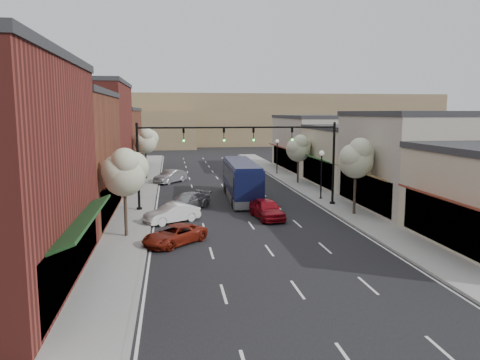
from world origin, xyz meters
name	(u,v)px	position (x,y,z in m)	size (l,w,h in m)	color
ground	(256,233)	(0.00, 0.00, 0.00)	(160.00, 160.00, 0.00)	black
sidewalk_left	(142,189)	(-8.40, 18.50, 0.07)	(2.80, 73.00, 0.15)	gray
sidewalk_right	(302,185)	(8.40, 18.50, 0.07)	(2.80, 73.00, 0.15)	gray
curb_left	(156,189)	(-7.00, 18.50, 0.07)	(0.25, 73.00, 0.17)	gray
curb_right	(290,186)	(7.00, 18.50, 0.07)	(0.25, 73.00, 0.17)	gray
bldg_left_midnear	(48,156)	(-14.23, 6.00, 4.66)	(10.14, 14.10, 9.40)	brown
bldg_left_midfar	(82,136)	(-14.24, 20.00, 5.40)	(10.14, 14.10, 10.90)	maroon
bldg_left_far	(105,139)	(-14.22, 36.00, 4.16)	(10.14, 18.10, 8.40)	brown
bldg_right_midnear	(410,161)	(13.72, 6.00, 3.91)	(9.14, 12.10, 7.90)	#ABA193
bldg_right_midfar	(352,156)	(13.70, 18.00, 3.17)	(9.14, 12.10, 6.40)	#B7AE91
bldg_right_far	(313,143)	(13.71, 32.00, 3.66)	(9.14, 16.10, 7.40)	#ABA193
hill_far	(192,119)	(0.00, 90.00, 6.00)	(120.00, 30.00, 12.00)	#7A6647
hill_near	(80,130)	(-25.00, 78.00, 4.00)	(50.00, 20.00, 8.00)	#7A6647
signal_mast_right	(306,151)	(5.62, 8.00, 4.62)	(8.22, 0.46, 7.00)	black
signal_mast_left	(168,153)	(-5.62, 8.00, 4.62)	(8.22, 0.46, 7.00)	black
tree_right_near	(357,157)	(8.35, 3.94, 4.45)	(2.85, 2.65, 5.95)	#47382B
tree_right_far	(299,148)	(8.35, 19.94, 3.99)	(2.85, 2.65, 5.43)	#47382B
tree_left_near	(125,171)	(-8.25, -0.06, 4.22)	(2.85, 2.65, 5.69)	#47382B
tree_left_far	(146,140)	(-8.25, 25.94, 4.60)	(2.85, 2.65, 6.13)	#47382B
lamp_post_near	(321,167)	(7.80, 10.50, 3.01)	(0.44, 0.44, 4.44)	black
lamp_post_far	(277,151)	(7.80, 28.00, 3.01)	(0.44, 0.44, 4.44)	black
coach_bus	(241,180)	(0.80, 11.88, 1.79)	(2.81, 11.27, 3.43)	#0D1135
red_hatchback	(267,209)	(1.50, 3.88, 0.75)	(1.77, 4.39, 1.49)	maroon
parked_car_a	(174,235)	(-5.33, -1.94, 0.58)	(1.92, 4.17, 1.16)	maroon
parked_car_b	(172,213)	(-5.45, 3.71, 0.67)	(1.41, 4.04, 1.33)	white
parked_car_c	(187,201)	(-4.20, 8.21, 0.66)	(1.85, 4.54, 1.32)	gray
parked_car_e	(170,176)	(-5.52, 22.76, 0.72)	(1.53, 4.39, 1.45)	gray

